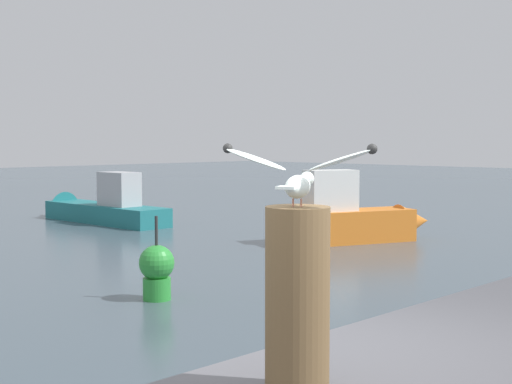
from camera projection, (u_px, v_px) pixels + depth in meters
mooring_post at (297, 300)px, 3.17m from camera, size 0.28×0.28×0.81m
seagull at (298, 175)px, 3.14m from camera, size 0.39×0.65×0.27m
boat_teal at (96, 208)px, 22.67m from camera, size 1.22×5.79×1.78m
boat_orange at (356, 219)px, 18.12m from camera, size 4.11×2.42×1.80m
channel_buoy at (157, 270)px, 11.55m from camera, size 0.56×0.56×1.33m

